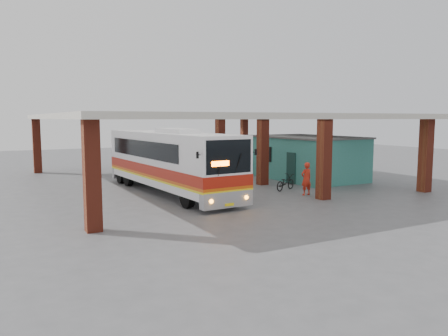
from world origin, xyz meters
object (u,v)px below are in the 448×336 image
object	(u,v)px
coach_bus	(170,161)
red_chair	(245,169)
motorcycle	(285,182)
pedestrian	(306,179)

from	to	relation	value
coach_bus	red_chair	world-z (taller)	coach_bus
motorcycle	red_chair	size ratio (longest dim) A/B	2.58
coach_bus	motorcycle	size ratio (longest dim) A/B	7.12
pedestrian	red_chair	size ratio (longest dim) A/B	2.62
pedestrian	motorcycle	bearing A→B (deg)	-89.71
pedestrian	red_chair	distance (m)	10.39
coach_bus	red_chair	xyz separation A→B (m)	(8.66, 5.65, -1.57)
motorcycle	red_chair	distance (m)	8.47
coach_bus	red_chair	size ratio (longest dim) A/B	18.39
coach_bus	motorcycle	world-z (taller)	coach_bus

